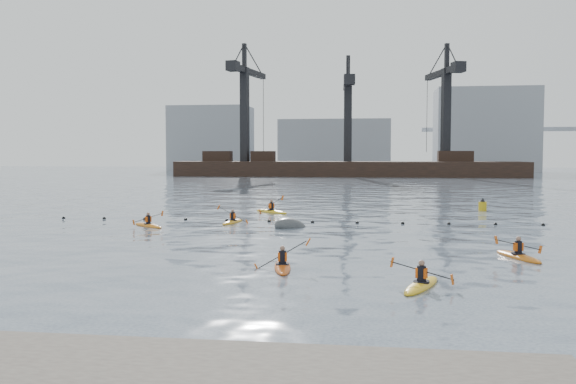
{
  "coord_description": "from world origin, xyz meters",
  "views": [
    {
      "loc": [
        4.87,
        -18.46,
        4.62
      ],
      "look_at": [
        0.92,
        10.57,
        2.8
      ],
      "focal_mm": 38.0,
      "sensor_mm": 36.0,
      "label": 1
    }
  ],
  "objects_px": {
    "kayaker_1": "(421,284)",
    "kayaker_5": "(271,211)",
    "kayaker_0": "(282,266)",
    "kayaker_4": "(518,255)",
    "nav_buoy": "(483,206)",
    "mooring_buoy": "(291,227)",
    "kayaker_2": "(148,225)",
    "kayaker_3": "(233,221)"
  },
  "relations": [
    {
      "from": "kayaker_5",
      "to": "kayaker_3",
      "type": "bearing_deg",
      "value": -150.16
    },
    {
      "from": "kayaker_2",
      "to": "kayaker_4",
      "type": "bearing_deg",
      "value": -73.21
    },
    {
      "from": "kayaker_0",
      "to": "nav_buoy",
      "type": "relative_size",
      "value": 2.76
    },
    {
      "from": "kayaker_0",
      "to": "kayaker_2",
      "type": "bearing_deg",
      "value": 119.7
    },
    {
      "from": "kayaker_4",
      "to": "kayaker_3",
      "type": "bearing_deg",
      "value": -56.12
    },
    {
      "from": "kayaker_3",
      "to": "kayaker_4",
      "type": "relative_size",
      "value": 0.96
    },
    {
      "from": "mooring_buoy",
      "to": "nav_buoy",
      "type": "relative_size",
      "value": 1.91
    },
    {
      "from": "kayaker_0",
      "to": "kayaker_3",
      "type": "bearing_deg",
      "value": 100.44
    },
    {
      "from": "kayaker_5",
      "to": "kayaker_0",
      "type": "bearing_deg",
      "value": -129.17
    },
    {
      "from": "kayaker_1",
      "to": "mooring_buoy",
      "type": "bearing_deg",
      "value": 133.17
    },
    {
      "from": "kayaker_1",
      "to": "kayaker_3",
      "type": "relative_size",
      "value": 1.02
    },
    {
      "from": "kayaker_1",
      "to": "kayaker_5",
      "type": "bearing_deg",
      "value": 131.04
    },
    {
      "from": "kayaker_4",
      "to": "mooring_buoy",
      "type": "height_order",
      "value": "kayaker_4"
    },
    {
      "from": "kayaker_2",
      "to": "mooring_buoy",
      "type": "bearing_deg",
      "value": -44.68
    },
    {
      "from": "kayaker_0",
      "to": "kayaker_1",
      "type": "xyz_separation_m",
      "value": [
        5.3,
        -2.77,
        0.0
      ]
    },
    {
      "from": "kayaker_3",
      "to": "kayaker_2",
      "type": "bearing_deg",
      "value": -141.45
    },
    {
      "from": "kayaker_0",
      "to": "mooring_buoy",
      "type": "xyz_separation_m",
      "value": [
        -1.49,
        13.8,
        -0.1
      ]
    },
    {
      "from": "kayaker_1",
      "to": "kayaker_2",
      "type": "height_order",
      "value": "kayaker_1"
    },
    {
      "from": "kayaker_3",
      "to": "nav_buoy",
      "type": "distance_m",
      "value": 21.69
    },
    {
      "from": "kayaker_5",
      "to": "nav_buoy",
      "type": "xyz_separation_m",
      "value": [
        16.93,
        4.03,
        0.25
      ]
    },
    {
      "from": "kayaker_3",
      "to": "mooring_buoy",
      "type": "distance_m",
      "value": 4.66
    },
    {
      "from": "kayaker_5",
      "to": "kayaker_2",
      "type": "bearing_deg",
      "value": -171.12
    },
    {
      "from": "kayaker_2",
      "to": "kayaker_5",
      "type": "xyz_separation_m",
      "value": [
        6.32,
        10.29,
        0.01
      ]
    },
    {
      "from": "kayaker_3",
      "to": "mooring_buoy",
      "type": "xyz_separation_m",
      "value": [
        4.2,
        -2.01,
        -0.1
      ]
    },
    {
      "from": "kayaker_3",
      "to": "kayaker_4",
      "type": "distance_m",
      "value": 19.76
    },
    {
      "from": "nav_buoy",
      "to": "kayaker_2",
      "type": "bearing_deg",
      "value": -148.37
    },
    {
      "from": "nav_buoy",
      "to": "mooring_buoy",
      "type": "bearing_deg",
      "value": -136.15
    },
    {
      "from": "kayaker_2",
      "to": "kayaker_3",
      "type": "relative_size",
      "value": 0.87
    },
    {
      "from": "nav_buoy",
      "to": "kayaker_5",
      "type": "bearing_deg",
      "value": -166.61
    },
    {
      "from": "kayaker_4",
      "to": "kayaker_1",
      "type": "bearing_deg",
      "value": 35.38
    },
    {
      "from": "kayaker_5",
      "to": "nav_buoy",
      "type": "height_order",
      "value": "kayaker_5"
    },
    {
      "from": "nav_buoy",
      "to": "kayaker_0",
      "type": "bearing_deg",
      "value": -114.8
    },
    {
      "from": "kayaker_0",
      "to": "kayaker_1",
      "type": "relative_size",
      "value": 0.99
    },
    {
      "from": "kayaker_4",
      "to": "nav_buoy",
      "type": "xyz_separation_m",
      "value": [
        2.57,
        23.48,
        0.26
      ]
    },
    {
      "from": "kayaker_5",
      "to": "mooring_buoy",
      "type": "distance_m",
      "value": 9.95
    },
    {
      "from": "kayaker_1",
      "to": "kayaker_2",
      "type": "relative_size",
      "value": 1.18
    },
    {
      "from": "kayaker_5",
      "to": "kayaker_4",
      "type": "bearing_deg",
      "value": -103.13
    },
    {
      "from": "kayaker_2",
      "to": "mooring_buoy",
      "type": "height_order",
      "value": "kayaker_2"
    },
    {
      "from": "kayaker_3",
      "to": "kayaker_5",
      "type": "height_order",
      "value": "kayaker_5"
    },
    {
      "from": "kayaker_1",
      "to": "kayaker_5",
      "type": "xyz_separation_m",
      "value": [
        -9.58,
        26.12,
        0.01
      ]
    },
    {
      "from": "kayaker_2",
      "to": "kayaker_4",
      "type": "xyz_separation_m",
      "value": [
        20.67,
        -9.16,
        0.01
      ]
    },
    {
      "from": "kayaker_3",
      "to": "mooring_buoy",
      "type": "relative_size",
      "value": 1.43
    }
  ]
}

